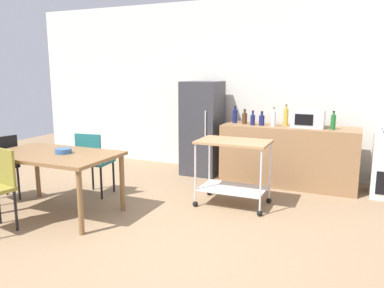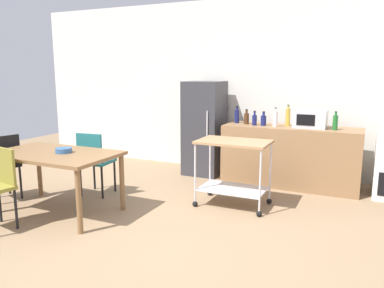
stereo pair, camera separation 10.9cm
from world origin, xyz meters
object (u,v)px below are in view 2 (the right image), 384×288
at_px(refrigerator, 204,128).
at_px(kitchen_cart, 233,162).
at_px(bottle_sesame_oil, 246,118).
at_px(chair_teal, 94,159).
at_px(dining_table, 55,159).
at_px(fruit_bowl, 64,150).
at_px(bottle_sparkling_water, 263,120).
at_px(bottle_hot_sauce, 288,117).
at_px(microwave, 310,119).
at_px(chair_black, 2,163).
at_px(bottle_olive_oil, 254,120).
at_px(bottle_soy_sauce, 335,122).
at_px(bottle_soda, 237,116).
at_px(bottle_wine, 275,119).

relative_size(refrigerator, kitchen_cart, 1.70).
bearing_deg(bottle_sesame_oil, chair_teal, -135.63).
bearing_deg(dining_table, fruit_bowl, 19.49).
xyz_separation_m(kitchen_cart, bottle_sparkling_water, (0.08, 1.17, 0.41)).
height_order(chair_teal, fruit_bowl, chair_teal).
xyz_separation_m(refrigerator, bottle_sesame_oil, (0.75, -0.10, 0.22)).
bearing_deg(bottle_hot_sauce, bottle_sparkling_water, -162.29).
xyz_separation_m(kitchen_cart, microwave, (0.75, 1.23, 0.46)).
xyz_separation_m(chair_black, bottle_hot_sauce, (3.26, 2.37, 0.52)).
relative_size(dining_table, refrigerator, 0.97).
relative_size(bottle_olive_oil, fruit_bowl, 1.15).
relative_size(bottle_sesame_oil, fruit_bowl, 1.19).
bearing_deg(refrigerator, bottle_soy_sauce, -4.82).
xyz_separation_m(dining_table, refrigerator, (0.92, 2.45, 0.10)).
bearing_deg(bottle_soy_sauce, refrigerator, 175.18).
bearing_deg(bottle_olive_oil, bottle_hot_sauce, 16.19).
relative_size(bottle_sparkling_water, bottle_soy_sauce, 0.82).
relative_size(bottle_soda, bottle_wine, 0.98).
xyz_separation_m(bottle_sesame_oil, bottle_soy_sauce, (1.31, -0.08, 0.02)).
bearing_deg(chair_black, refrigerator, 156.30).
relative_size(chair_teal, bottle_hot_sauce, 2.79).
xyz_separation_m(dining_table, bottle_sparkling_water, (1.95, 2.30, 0.31)).
bearing_deg(chair_black, kitchen_cart, 125.33).
bearing_deg(bottle_soy_sauce, dining_table, -142.58).
height_order(bottle_hot_sauce, microwave, bottle_hot_sauce).
height_order(kitchen_cart, bottle_sesame_oil, bottle_sesame_oil).
bearing_deg(refrigerator, bottle_wine, -8.70).
bearing_deg(refrigerator, bottle_soda, -4.64).
xyz_separation_m(bottle_sesame_oil, bottle_olive_oil, (0.15, -0.09, -0.00)).
bearing_deg(bottle_sparkling_water, bottle_soda, 166.85).
distance_m(kitchen_cart, bottle_hot_sauce, 1.42).
bearing_deg(bottle_soy_sauce, bottle_sparkling_water, 178.87).
xyz_separation_m(bottle_soda, bottle_hot_sauce, (0.80, 0.00, 0.02)).
bearing_deg(bottle_hot_sauce, microwave, -7.54).
xyz_separation_m(dining_table, bottle_olive_oil, (1.82, 2.27, 0.32)).
distance_m(bottle_soda, microwave, 1.13).
distance_m(chair_black, bottle_wine, 3.85).
bearing_deg(bottle_soda, bottle_wine, -12.31).
distance_m(bottle_sesame_oil, bottle_olive_oil, 0.18).
bearing_deg(kitchen_cart, fruit_bowl, -148.19).
xyz_separation_m(bottle_soda, bottle_sesame_oil, (0.17, -0.05, -0.02)).
distance_m(bottle_olive_oil, bottle_wine, 0.32).
height_order(kitchen_cart, bottle_wine, bottle_wine).
xyz_separation_m(kitchen_cart, bottle_soy_sauce, (1.10, 1.14, 0.44)).
relative_size(refrigerator, bottle_soda, 5.63).
bearing_deg(bottle_wine, bottle_sesame_oil, 168.96).
bearing_deg(chair_teal, refrigerator, -124.37).
relative_size(chair_teal, kitchen_cart, 0.98).
bearing_deg(bottle_soda, kitchen_cart, -73.35).
relative_size(dining_table, chair_black, 1.69).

